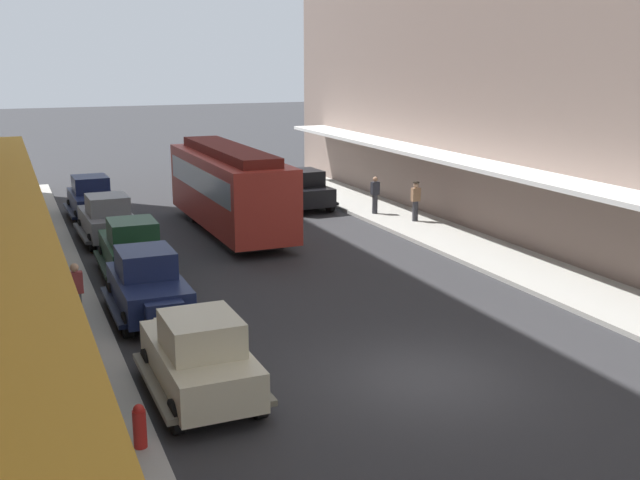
# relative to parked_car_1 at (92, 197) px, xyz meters

# --- Properties ---
(ground_plane) EXTENTS (200.00, 200.00, 0.00)m
(ground_plane) POSITION_rel_parked_car_1_xyz_m (4.73, -20.44, -0.94)
(ground_plane) COLOR #2D2D30
(sidewalk_left) EXTENTS (3.00, 60.00, 0.15)m
(sidewalk_left) POSITION_rel_parked_car_1_xyz_m (-2.77, -20.44, -0.87)
(sidewalk_left) COLOR #A8A59E
(sidewalk_left) RESTS_ON ground
(parked_car_1) EXTENTS (2.22, 4.29, 1.84)m
(parked_car_1) POSITION_rel_parked_car_1_xyz_m (0.00, 0.00, 0.00)
(parked_car_1) COLOR #19234C
(parked_car_1) RESTS_ON ground
(parked_car_2) EXTENTS (2.29, 4.31, 1.84)m
(parked_car_2) POSITION_rel_parked_car_1_xyz_m (9.27, -1.41, 0.00)
(parked_car_2) COLOR black
(parked_car_2) RESTS_ON ground
(parked_car_3) EXTENTS (2.18, 4.27, 1.84)m
(parked_car_3) POSITION_rel_parked_car_1_xyz_m (-0.06, -19.48, 0.00)
(parked_car_3) COLOR beige
(parked_car_3) RESTS_ON ground
(parked_car_4) EXTENTS (2.18, 4.28, 1.84)m
(parked_car_4) POSITION_rel_parked_car_1_xyz_m (0.18, -9.60, 0.00)
(parked_car_4) COLOR #193D23
(parked_car_4) RESTS_ON ground
(parked_car_5) EXTENTS (2.14, 4.26, 1.84)m
(parked_car_5) POSITION_rel_parked_car_1_xyz_m (-0.11, -13.97, 0.00)
(parked_car_5) COLOR #19234C
(parked_car_5) RESTS_ON ground
(parked_car_6) EXTENTS (2.24, 4.30, 1.84)m
(parked_car_6) POSITION_rel_parked_car_1_xyz_m (0.04, -4.69, 0.00)
(parked_car_6) COLOR slate
(parked_car_6) RESTS_ON ground
(streetcar) EXTENTS (2.61, 9.62, 3.46)m
(streetcar) POSITION_rel_parked_car_1_xyz_m (4.80, -4.85, 0.96)
(streetcar) COLOR #A52D23
(streetcar) RESTS_ON ground
(fire_hydrant) EXTENTS (0.24, 0.24, 0.82)m
(fire_hydrant) POSITION_rel_parked_car_1_xyz_m (-1.62, -21.37, -0.38)
(fire_hydrant) COLOR #B21E19
(fire_hydrant) RESTS_ON sidewalk_left
(pedestrian_0) EXTENTS (0.36, 0.24, 1.64)m
(pedestrian_0) POSITION_rel_parked_car_1_xyz_m (-2.00, -14.32, 0.05)
(pedestrian_0) COLOR slate
(pedestrian_0) RESTS_ON sidewalk_left
(pedestrian_1) EXTENTS (0.36, 0.24, 1.64)m
(pedestrian_1) POSITION_rel_parked_car_1_xyz_m (11.55, -4.42, 0.05)
(pedestrian_1) COLOR #2D2D33
(pedestrian_1) RESTS_ON sidewalk_right
(pedestrian_2) EXTENTS (0.36, 0.28, 1.67)m
(pedestrian_2) POSITION_rel_parked_car_1_xyz_m (12.40, -6.50, 0.07)
(pedestrian_2) COLOR #2D2D33
(pedestrian_2) RESTS_ON sidewalk_right
(pedestrian_3) EXTENTS (0.36, 0.24, 1.64)m
(pedestrian_3) POSITION_rel_parked_car_1_xyz_m (-2.61, -17.32, 0.05)
(pedestrian_3) COLOR slate
(pedestrian_3) RESTS_ON sidewalk_left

